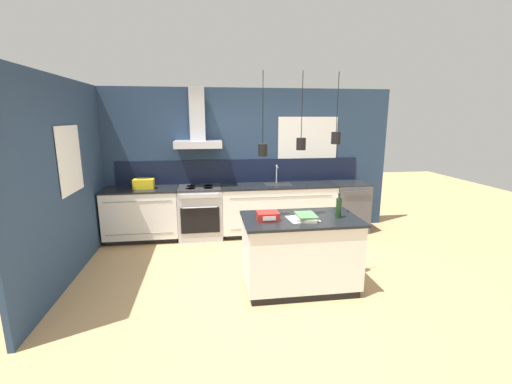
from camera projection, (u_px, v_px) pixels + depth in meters
name	position (u px, v px, depth m)	size (l,w,h in m)	color
ground_plane	(257.00, 276.00, 4.60)	(16.00, 16.00, 0.00)	tan
wall_back	(239.00, 158.00, 6.23)	(5.60, 2.44, 2.60)	navy
wall_left	(73.00, 176.00, 4.65)	(0.08, 3.80, 2.60)	navy
counter_run_left	(142.00, 214.00, 5.89)	(1.25, 0.64, 0.91)	black
counter_run_sink	(278.00, 209.00, 6.22)	(2.06, 0.64, 1.24)	black
oven_range	(200.00, 212.00, 6.02)	(0.75, 0.66, 0.91)	#B5B5BA
dishwasher	(348.00, 206.00, 6.41)	(0.64, 0.65, 0.91)	#4C4C51
kitchen_island	(300.00, 253.00, 4.22)	(1.40, 0.84, 0.91)	black
bottle_on_island	(339.00, 208.00, 4.09)	(0.07, 0.07, 0.30)	#193319
book_stack	(306.00, 217.00, 4.05)	(0.30, 0.36, 0.06)	beige
red_supply_box	(268.00, 216.00, 4.02)	(0.25, 0.21, 0.10)	red
paper_pile	(303.00, 219.00, 4.06)	(0.37, 0.34, 0.01)	silver
yellow_toolbox	(144.00, 184.00, 5.78)	(0.34, 0.18, 0.19)	gold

